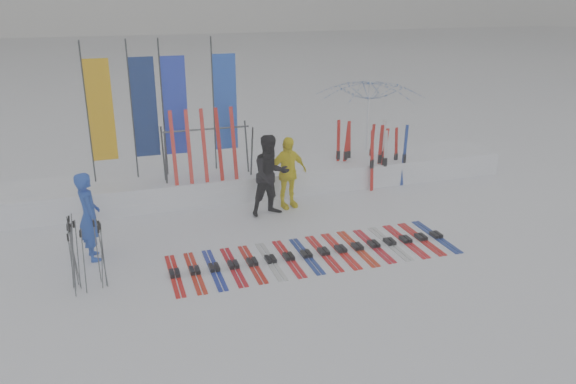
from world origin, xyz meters
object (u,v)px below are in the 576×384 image
object	(u,v)px
ski_row	(315,253)
person_black	(271,175)
person_blue	(89,216)
tent_canopy	(369,126)
person_yellow	(287,173)
ski_rack	(207,146)

from	to	relation	value
ski_row	person_black	bearing A→B (deg)	95.27
person_blue	tent_canopy	size ratio (longest dim) A/B	0.58
person_yellow	tent_canopy	distance (m)	3.56
ski_row	ski_rack	world-z (taller)	ski_rack
ski_row	ski_rack	distance (m)	4.01
tent_canopy	ski_rack	xyz separation A→B (m)	(-4.63, -0.98, 0.07)
person_black	ski_row	bearing A→B (deg)	-95.00
tent_canopy	ski_row	world-z (taller)	tent_canopy
person_yellow	ski_row	size ratio (longest dim) A/B	0.31
person_blue	tent_canopy	distance (m)	8.03
person_blue	person_black	bearing A→B (deg)	-85.75
person_black	ski_rack	bearing A→B (deg)	122.82
person_black	tent_canopy	xyz separation A→B (m)	(3.47, 2.23, 0.39)
ski_row	tent_canopy	bearing A→B (deg)	54.12
person_blue	ski_rack	xyz separation A→B (m)	(2.67, 2.32, 0.53)
person_blue	tent_canopy	bearing A→B (deg)	-77.11
person_blue	ski_rack	world-z (taller)	ski_rack
person_yellow	ski_rack	distance (m)	1.97
person_black	person_yellow	distance (m)	0.60
person_black	ski_rack	distance (m)	1.76
person_black	tent_canopy	size ratio (longest dim) A/B	0.63
person_blue	person_yellow	size ratio (longest dim) A/B	1.01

